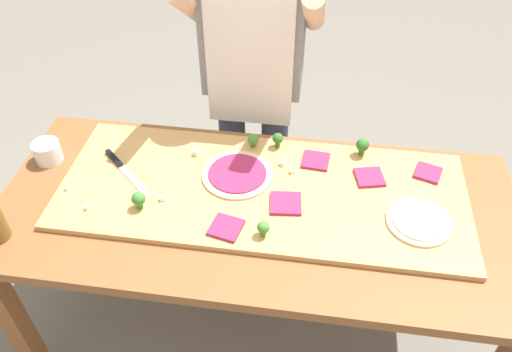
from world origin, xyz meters
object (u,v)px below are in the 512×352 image
broccoli_floret_front_right (278,139)px  pizza_whole_beet_magenta (237,174)px  pizza_slice_far_right (316,161)px  cheese_crumble_c (196,152)px  prep_table (256,225)px  pizza_whole_cheese_artichoke (419,221)px  cook_center (253,66)px  pizza_slice_near_left (226,228)px  broccoli_floret_center_left (139,199)px  flour_cup (48,153)px  broccoli_floret_center_right (263,228)px  cheese_crumble_b (292,171)px  cheese_crumble_d (283,163)px  broccoli_floret_back_left (363,146)px  pizza_slice_near_right (428,173)px  broccoli_floret_front_mid (253,140)px  cheese_crumble_e (162,199)px  pizza_slice_far_left (286,204)px  cheese_crumble_a (87,208)px  pizza_slice_center (369,177)px  cheese_crumble_f (67,188)px  chefs_knife (121,166)px

broccoli_floret_front_right → pizza_whole_beet_magenta: bearing=-123.8°
pizza_slice_far_right → cheese_crumble_c: size_ratio=4.53×
prep_table → pizza_whole_cheese_artichoke: (0.55, -0.02, 0.13)m
prep_table → cook_center: bearing=99.3°
prep_table → cook_center: (-0.10, 0.58, 0.30)m
prep_table → pizza_slice_near_left: bearing=-119.6°
broccoli_floret_center_left → flour_cup: size_ratio=0.65×
prep_table → cheese_crumble_c: size_ratio=83.84×
broccoli_floret_center_right → cook_center: (-0.14, 0.73, 0.15)m
cheese_crumble_b → cheese_crumble_d: bearing=133.6°
broccoli_floret_back_left → cheese_crumble_d: bearing=-160.5°
pizza_slice_near_right → broccoli_floret_back_left: 0.26m
cheese_crumble_c → cook_center: bearing=65.8°
broccoli_floret_front_mid → broccoli_floret_center_right: bearing=-77.3°
pizza_slice_near_left → cheese_crumble_e: cheese_crumble_e is taller
pizza_slice_far_left → broccoli_floret_front_right: 0.32m
cheese_crumble_e → cheese_crumble_a: bearing=-162.1°
broccoli_floret_front_right → cheese_crumble_d: 0.11m
prep_table → pizza_whole_beet_magenta: 0.20m
broccoli_floret_front_mid → cheese_crumble_c: bearing=-158.9°
cheese_crumble_c → pizza_slice_near_right: bearing=1.0°
pizza_slice_near_right → prep_table: bearing=-159.1°
pizza_slice_center → cheese_crumble_b: size_ratio=6.53×
pizza_slice_near_right → cheese_crumble_a: (-1.16, -0.35, 0.00)m
pizza_slice_near_left → broccoli_floret_center_left: 0.31m
pizza_slice_far_left → pizza_slice_near_left: size_ratio=1.07×
cheese_crumble_b → cook_center: cook_center is taller
pizza_whole_beet_magenta → broccoli_floret_back_left: size_ratio=3.58×
cheese_crumble_a → cheese_crumble_c: cheese_crumble_c is taller
pizza_slice_far_right → cheese_crumble_f: (-0.86, -0.28, 0.00)m
pizza_whole_cheese_artichoke → pizza_slice_near_left: 0.64m
cheese_crumble_d → broccoli_floret_back_left: bearing=19.5°
broccoli_floret_back_left → cheese_crumble_c: 0.63m
prep_table → pizza_slice_far_right: bearing=51.2°
pizza_slice_center → broccoli_floret_center_right: (-0.35, -0.32, 0.03)m
pizza_whole_beet_magenta → cheese_crumble_a: bearing=-153.4°
prep_table → cheese_crumble_c: bearing=140.5°
broccoli_floret_back_left → pizza_slice_far_left: bearing=-129.9°
prep_table → broccoli_floret_center_right: (0.05, -0.15, 0.16)m
chefs_knife → pizza_slice_far_right: 0.73m
cheese_crumble_e → pizza_whole_beet_magenta: bearing=34.3°
pizza_whole_cheese_artichoke → pizza_slice_center: size_ratio=2.21×
pizza_slice_center → cheese_crumble_e: size_ratio=6.17×
pizza_slice_far_right → cheese_crumble_d: cheese_crumble_d is taller
prep_table → broccoli_floret_front_mid: bearing=100.3°
pizza_slice_near_left → cheese_crumble_d: 0.37m
cheese_crumble_a → cheese_crumble_e: (0.24, 0.08, 0.00)m
prep_table → broccoli_floret_back_left: bearing=40.3°
pizza_whole_cheese_artichoke → cheese_crumble_a: size_ratio=14.14×
broccoli_floret_front_mid → broccoli_floret_center_right: 0.45m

